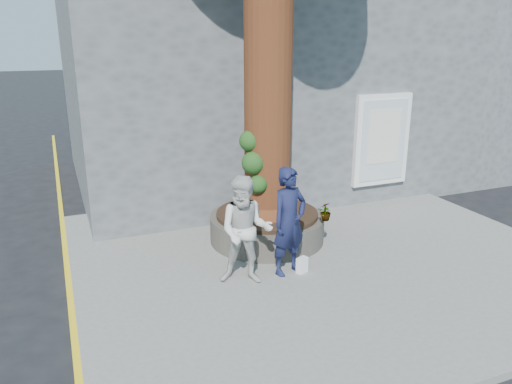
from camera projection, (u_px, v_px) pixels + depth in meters
name	position (u px, v px, depth m)	size (l,w,h in m)	color
ground	(271.00, 298.00, 8.19)	(120.00, 120.00, 0.00)	black
pavement	(321.00, 256.00, 9.60)	(9.00, 8.00, 0.12)	slate
yellow_line	(71.00, 305.00, 7.97)	(0.10, 30.00, 0.01)	yellow
stone_shop	(250.00, 69.00, 14.49)	(10.30, 8.30, 6.30)	#4F5355
neighbour_shop	(463.00, 68.00, 17.43)	(6.00, 8.00, 6.00)	#4F5355
planter	(267.00, 226.00, 10.12)	(2.30, 2.30, 0.60)	black
man	(289.00, 221.00, 8.53)	(0.70, 0.46, 1.91)	#141838
woman	(246.00, 231.00, 8.19)	(0.90, 0.70, 1.86)	silver
shopping_bag	(302.00, 265.00, 8.76)	(0.20, 0.12, 0.28)	white
plant_a	(270.00, 201.00, 10.11)	(0.19, 0.13, 0.37)	gray
plant_b	(263.00, 208.00, 9.73)	(0.19, 0.19, 0.35)	gray
plant_c	(326.00, 211.00, 9.53)	(0.20, 0.20, 0.36)	gray
plant_d	(325.00, 213.00, 9.54)	(0.27, 0.24, 0.30)	gray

